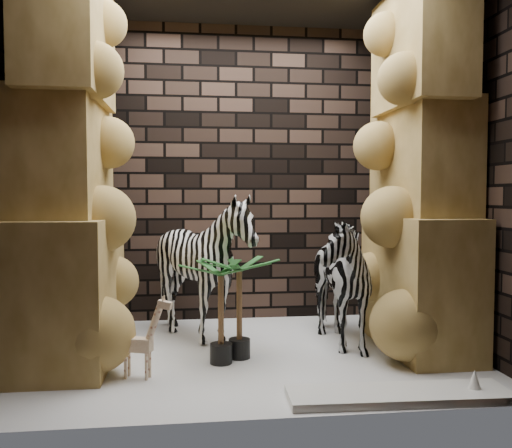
{
  "coord_description": "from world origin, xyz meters",
  "views": [
    {
      "loc": [
        -0.45,
        -4.16,
        1.27
      ],
      "look_at": [
        0.07,
        0.15,
        1.04
      ],
      "focal_mm": 37.03,
      "sensor_mm": 36.0,
      "label": 1
    }
  ],
  "objects": [
    {
      "name": "zebra_right",
      "position": [
        0.71,
        0.21,
        0.65
      ],
      "size": [
        0.69,
        1.14,
        1.29
      ],
      "primitive_type": "imported",
      "rotation": [
        0.0,
        0.0,
        0.09
      ],
      "color": "white",
      "rests_on": "floor"
    },
    {
      "name": "wall_right",
      "position": [
        1.75,
        0.0,
        1.5
      ],
      "size": [
        0.0,
        3.0,
        3.0
      ],
      "primitive_type": "plane",
      "rotation": [
        1.57,
        0.0,
        -1.57
      ],
      "color": "black",
      "rests_on": "ground"
    },
    {
      "name": "palm_front",
      "position": [
        -0.09,
        -0.09,
        0.4
      ],
      "size": [
        0.36,
        0.36,
        0.8
      ],
      "primitive_type": null,
      "color": "#13511E",
      "rests_on": "floor"
    },
    {
      "name": "floor",
      "position": [
        0.0,
        0.0,
        0.0
      ],
      "size": [
        3.5,
        3.5,
        0.0
      ],
      "primitive_type": "plane",
      "color": "silver",
      "rests_on": "ground"
    },
    {
      "name": "zebra_left",
      "position": [
        -0.35,
        0.42,
        0.58
      ],
      "size": [
        1.26,
        1.45,
        1.16
      ],
      "primitive_type": "imported",
      "rotation": [
        0.0,
        0.0,
        -0.19
      ],
      "color": "white",
      "rests_on": "floor"
    },
    {
      "name": "palm_back",
      "position": [
        -0.24,
        -0.21,
        0.39
      ],
      "size": [
        0.36,
        0.36,
        0.78
      ],
      "primitive_type": null,
      "color": "#13511E",
      "rests_on": "floor"
    },
    {
      "name": "wall_back",
      "position": [
        0.0,
        1.25,
        1.5
      ],
      "size": [
        3.5,
        0.0,
        3.5
      ],
      "primitive_type": "plane",
      "rotation": [
        1.57,
        0.0,
        0.0
      ],
      "color": "black",
      "rests_on": "ground"
    },
    {
      "name": "giraffe_toy",
      "position": [
        -0.83,
        -0.47,
        0.3
      ],
      "size": [
        0.32,
        0.19,
        0.6
      ],
      "primitive_type": null,
      "rotation": [
        0.0,
        0.0,
        -0.31
      ],
      "color": "beige",
      "rests_on": "floor"
    },
    {
      "name": "wall_front",
      "position": [
        0.0,
        -1.25,
        1.5
      ],
      "size": [
        3.5,
        0.0,
        3.5
      ],
      "primitive_type": "plane",
      "rotation": [
        -1.57,
        0.0,
        0.0
      ],
      "color": "black",
      "rests_on": "ground"
    },
    {
      "name": "rock_pillar_left",
      "position": [
        -1.4,
        0.0,
        1.5
      ],
      "size": [
        0.68,
        1.3,
        3.0
      ],
      "primitive_type": null,
      "color": "tan",
      "rests_on": "floor"
    },
    {
      "name": "wall_left",
      "position": [
        -1.75,
        0.0,
        1.5
      ],
      "size": [
        0.0,
        3.0,
        3.0
      ],
      "primitive_type": "plane",
      "rotation": [
        1.57,
        0.0,
        1.57
      ],
      "color": "black",
      "rests_on": "ground"
    },
    {
      "name": "rock_pillar_right",
      "position": [
        1.42,
        0.0,
        1.5
      ],
      "size": [
        0.58,
        1.25,
        3.0
      ],
      "primitive_type": null,
      "color": "tan",
      "rests_on": "floor"
    },
    {
      "name": "surfboard",
      "position": [
        0.83,
        -1.05,
        0.03
      ],
      "size": [
        1.41,
        0.39,
        0.05
      ],
      "primitive_type": "cube",
      "rotation": [
        0.0,
        0.0,
        -0.03
      ],
      "color": "white",
      "rests_on": "floor"
    }
  ]
}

